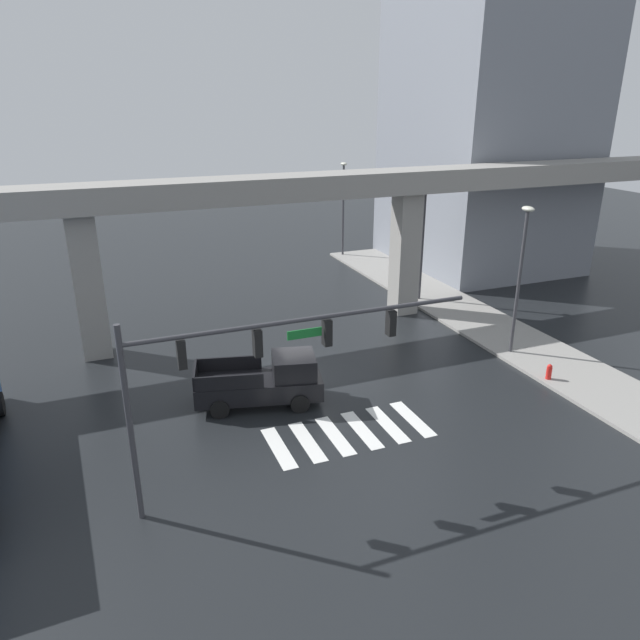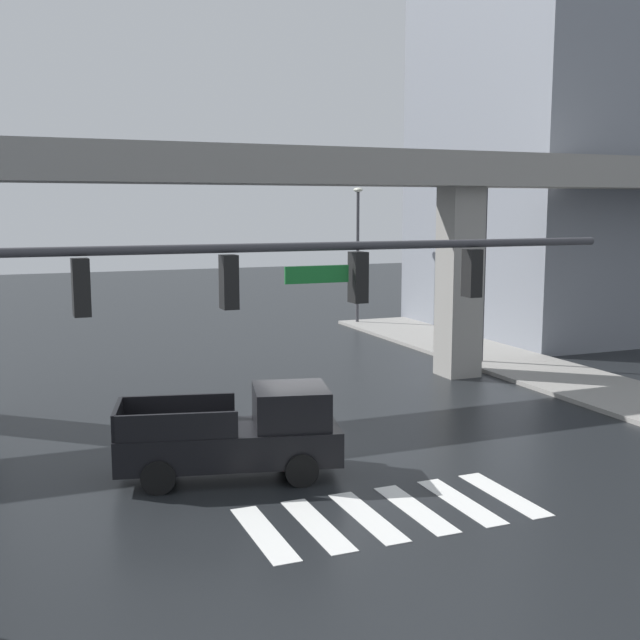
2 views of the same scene
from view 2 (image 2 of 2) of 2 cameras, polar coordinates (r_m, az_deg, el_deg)
name	(u,v)px [view 2 (image 2 of 2)]	position (r m, az deg, el deg)	size (l,w,h in m)	color
ground_plane	(308,448)	(20.77, -0.91, -9.25)	(120.00, 120.00, 0.00)	black
crosswalk_stripes	(391,513)	(16.68, 5.20, -13.75)	(6.05, 2.80, 0.01)	silver
elevated_overpass	(237,183)	(25.76, -6.06, 9.89)	(54.20, 2.32, 8.16)	gray
office_building	(565,14)	(42.83, 17.32, 20.43)	(10.88, 12.44, 31.13)	gray
sidewalk_east	(603,390)	(28.41, 19.87, -4.81)	(4.00, 36.00, 0.15)	gray
pickup_truck	(242,435)	(18.53, -5.69, -8.27)	(5.40, 3.03, 2.08)	black
traffic_signal_mast	(220,308)	(12.24, -7.24, 0.86)	(10.89, 0.32, 6.20)	#38383D
street_lamp_mid_block	(484,250)	(31.43, 11.81, 4.97)	(0.44, 0.70, 7.24)	#38383D
street_lamp_far_north	(358,239)	(41.68, 2.76, 5.89)	(0.44, 0.70, 7.24)	#38383D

